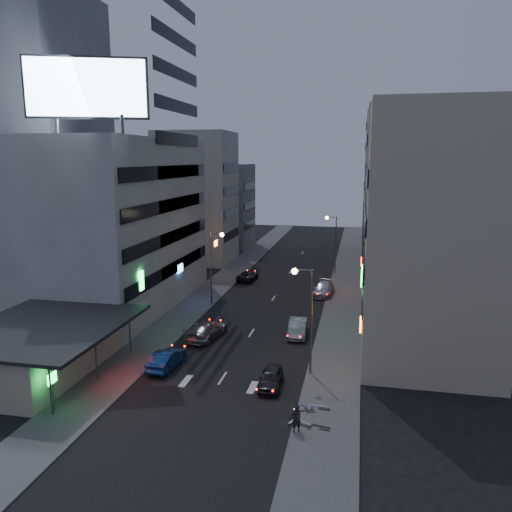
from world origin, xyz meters
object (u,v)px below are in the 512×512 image
(scooter_black_b, at_px, (314,402))
(scooter_black_a, at_px, (332,419))
(road_car_blue, at_px, (167,359))
(person, at_px, (296,418))
(parked_car_left, at_px, (248,276))
(scooter_silver_b, at_px, (331,398))
(parked_car_right_mid, at_px, (298,328))
(road_car_silver, at_px, (206,330))
(parked_car_right_near, at_px, (271,378))
(parked_car_right_far, at_px, (324,289))
(scooter_silver_a, at_px, (313,416))
(scooter_blue, at_px, (314,401))

(scooter_black_b, bearing_deg, scooter_black_a, -170.15)
(road_car_blue, xyz_separation_m, person, (11.01, -7.30, 0.25))
(parked_car_left, distance_m, scooter_black_b, 35.41)
(person, height_order, scooter_silver_b, person)
(parked_car_right_mid, bearing_deg, scooter_black_b, -82.53)
(road_car_silver, bearing_deg, parked_car_right_near, 140.92)
(parked_car_left, height_order, person, person)
(scooter_black_b, bearing_deg, road_car_silver, 21.99)
(road_car_silver, distance_m, scooter_silver_b, 15.96)
(parked_car_right_mid, relative_size, parked_car_left, 0.98)
(parked_car_right_mid, xyz_separation_m, scooter_black_a, (4.04, -15.75, -0.07))
(parked_car_right_mid, height_order, parked_car_left, parked_car_right_mid)
(parked_car_left, bearing_deg, parked_car_right_mid, 118.13)
(parked_car_right_mid, relative_size, parked_car_right_far, 0.86)
(road_car_silver, height_order, scooter_silver_a, road_car_silver)
(parked_car_left, relative_size, scooter_blue, 2.89)
(parked_car_right_mid, distance_m, person, 16.73)
(road_car_blue, distance_m, scooter_silver_a, 13.45)
(scooter_blue, height_order, scooter_black_b, scooter_black_b)
(parked_car_right_mid, relative_size, person, 2.62)
(parked_car_right_near, relative_size, road_car_blue, 0.87)
(parked_car_right_near, bearing_deg, scooter_blue, -40.44)
(scooter_silver_a, relative_size, scooter_black_b, 1.13)
(road_car_silver, xyz_separation_m, scooter_blue, (10.73, -11.07, -0.17))
(scooter_blue, bearing_deg, scooter_silver_a, -163.64)
(scooter_black_b, bearing_deg, parked_car_right_near, 27.97)
(parked_car_right_mid, height_order, scooter_silver_b, parked_car_right_mid)
(scooter_black_b, xyz_separation_m, scooter_silver_b, (1.04, 0.53, 0.12))
(scooter_silver_a, distance_m, scooter_blue, 2.14)
(parked_car_left, bearing_deg, parked_car_right_near, 108.90)
(road_car_blue, bearing_deg, scooter_silver_a, 155.93)
(road_car_blue, bearing_deg, parked_car_right_far, -109.71)
(road_car_silver, distance_m, person, 17.35)
(scooter_silver_a, bearing_deg, parked_car_right_near, 59.65)
(parked_car_left, xyz_separation_m, scooter_silver_b, (12.99, -32.81, 0.11))
(parked_car_right_near, height_order, scooter_silver_a, parked_car_right_near)
(parked_car_right_near, xyz_separation_m, person, (2.55, -5.74, 0.32))
(parked_car_right_far, relative_size, scooter_black_a, 2.89)
(scooter_black_a, distance_m, scooter_silver_a, 1.16)
(road_car_blue, xyz_separation_m, scooter_silver_b, (12.82, -3.86, 0.02))
(road_car_blue, distance_m, scooter_silver_b, 13.39)
(parked_car_right_near, xyz_separation_m, parked_car_left, (-8.63, 30.51, -0.02))
(road_car_blue, height_order, person, person)
(parked_car_left, bearing_deg, scooter_black_b, 112.82)
(parked_car_right_mid, height_order, scooter_silver_a, parked_car_right_mid)
(parked_car_right_far, height_order, scooter_black_a, parked_car_right_far)
(parked_car_right_mid, relative_size, road_car_silver, 0.84)
(scooter_black_b, bearing_deg, road_car_blue, 47.99)
(scooter_silver_a, bearing_deg, scooter_black_a, -73.33)
(parked_car_right_near, height_order, scooter_black_b, parked_car_right_near)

